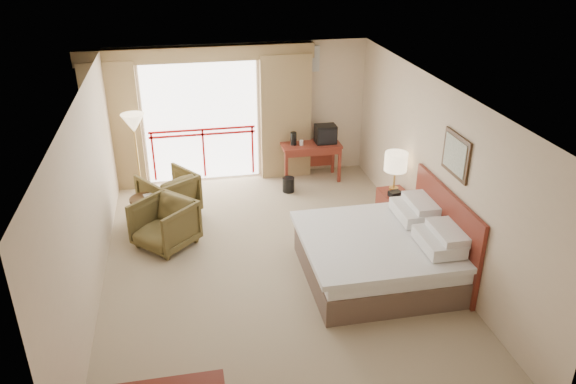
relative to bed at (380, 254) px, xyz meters
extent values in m
plane|color=gray|center=(-1.50, 0.60, -0.38)|extent=(7.00, 7.00, 0.00)
plane|color=white|center=(-1.50, 0.60, 2.32)|extent=(7.00, 7.00, 0.00)
plane|color=beige|center=(-1.50, 4.10, 0.97)|extent=(5.00, 0.00, 5.00)
plane|color=beige|center=(-1.50, -2.90, 0.97)|extent=(5.00, 0.00, 5.00)
plane|color=beige|center=(-4.00, 0.60, 0.97)|extent=(0.00, 7.00, 7.00)
plane|color=beige|center=(1.00, 0.60, 0.97)|extent=(0.00, 7.00, 7.00)
plane|color=white|center=(-2.30, 4.08, 0.82)|extent=(2.40, 0.00, 2.40)
cube|color=#A80E10|center=(-2.30, 4.06, 0.57)|extent=(2.09, 0.03, 0.04)
cube|color=#A80E10|center=(-2.30, 4.06, 0.67)|extent=(2.09, 0.03, 0.04)
cube|color=#A80E10|center=(-3.29, 4.06, 0.17)|extent=(0.04, 0.03, 1.00)
cube|color=#A80E10|center=(-2.30, 4.06, 0.17)|extent=(0.04, 0.03, 1.00)
cube|color=#A80E10|center=(-1.31, 4.06, 0.17)|extent=(0.04, 0.03, 1.00)
cube|color=olive|center=(-3.95, 3.95, 0.87)|extent=(1.00, 0.26, 2.50)
cube|color=olive|center=(-0.65, 3.95, 0.87)|extent=(1.00, 0.26, 2.50)
cube|color=olive|center=(-2.30, 3.98, 2.17)|extent=(4.40, 0.22, 0.28)
cube|color=silver|center=(-0.20, 4.07, 1.97)|extent=(0.50, 0.04, 0.50)
cube|color=brown|center=(-0.05, 0.00, -0.18)|extent=(2.05, 2.00, 0.40)
cube|color=white|center=(-0.05, 0.00, 0.12)|extent=(2.01, 1.96, 0.22)
cube|color=white|center=(-0.10, 0.00, 0.25)|extent=(2.09, 2.06, 0.08)
cube|color=white|center=(0.65, -0.45, 0.40)|extent=(0.50, 0.75, 0.18)
cube|color=white|center=(0.65, 0.45, 0.40)|extent=(0.50, 0.75, 0.18)
cube|color=white|center=(0.78, -0.45, 0.52)|extent=(0.40, 0.70, 0.14)
cube|color=white|center=(0.78, 0.45, 0.52)|extent=(0.40, 0.70, 0.14)
cube|color=maroon|center=(0.96, 0.00, 0.27)|extent=(0.06, 2.10, 1.30)
cube|color=#301E10|center=(0.98, 0.00, 1.47)|extent=(0.03, 0.72, 0.60)
cube|color=silver|center=(0.96, 0.00, 1.47)|extent=(0.01, 0.60, 0.48)
cube|color=maroon|center=(0.75, 1.46, -0.06)|extent=(0.47, 0.55, 0.62)
cylinder|color=tan|center=(0.75, 1.51, 0.29)|extent=(0.16, 0.16, 0.04)
cylinder|color=tan|center=(0.75, 1.51, 0.49)|extent=(0.03, 0.03, 0.40)
cylinder|color=#FFE5B2|center=(0.75, 1.51, 0.78)|extent=(0.38, 0.38, 0.31)
cube|color=black|center=(0.70, 1.31, 0.29)|extent=(0.22, 0.19, 0.09)
cube|color=maroon|center=(-0.20, 3.61, 0.37)|extent=(1.18, 0.57, 0.05)
cube|color=maroon|center=(-0.74, 3.37, -0.01)|extent=(0.06, 0.06, 0.73)
cube|color=maroon|center=(0.34, 3.37, -0.01)|extent=(0.06, 0.06, 0.73)
cube|color=maroon|center=(-0.74, 3.86, -0.01)|extent=(0.06, 0.06, 0.73)
cube|color=maroon|center=(0.34, 3.86, -0.01)|extent=(0.06, 0.06, 0.73)
cube|color=maroon|center=(-0.20, 3.86, 0.06)|extent=(1.08, 0.03, 0.54)
cube|color=maroon|center=(-0.20, 3.36, 0.29)|extent=(1.08, 0.03, 0.12)
cube|color=black|center=(0.10, 3.61, 0.57)|extent=(0.41, 0.31, 0.37)
cube|color=black|center=(0.10, 3.46, 0.57)|extent=(0.37, 0.02, 0.29)
cylinder|color=black|center=(-0.55, 3.61, 0.52)|extent=(0.15, 0.15, 0.26)
cylinder|color=white|center=(-0.40, 3.56, 0.44)|extent=(0.10, 0.10, 0.11)
cylinder|color=black|center=(-0.75, 3.12, -0.23)|extent=(0.25, 0.25, 0.29)
imported|color=#483C1D|center=(-3.01, 2.62, -0.38)|extent=(1.18, 1.19, 0.79)
imported|color=#483C1D|center=(-3.08, 1.51, -0.38)|extent=(1.19, 1.19, 0.78)
cylinder|color=#301E10|center=(-3.40, 2.20, 0.16)|extent=(0.50, 0.50, 0.04)
cylinder|color=#301E10|center=(-3.40, 2.20, -0.11)|extent=(0.06, 0.06, 0.50)
cylinder|color=#301E10|center=(-3.40, 2.20, -0.36)|extent=(0.36, 0.36, 0.03)
imported|color=white|center=(-3.40, 2.20, 0.18)|extent=(0.22, 0.27, 0.02)
cylinder|color=tan|center=(-3.53, 3.37, -0.36)|extent=(0.27, 0.27, 0.03)
cylinder|color=tan|center=(-3.53, 3.37, 0.35)|extent=(0.03, 0.03, 1.44)
cone|color=#FFE5B2|center=(-3.53, 3.37, 1.12)|extent=(0.42, 0.42, 0.34)
camera|label=1|loc=(-2.67, -6.57, 4.34)|focal=35.00mm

